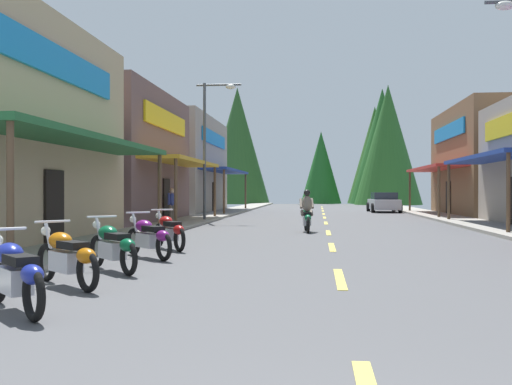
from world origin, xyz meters
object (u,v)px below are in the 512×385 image
Objects in this scene: parked_car_curbside at (384,202)px; motorcycle_parked_left_1 at (67,256)px; motorcycle_parked_left_3 at (148,237)px; pedestrian_waiting at (172,203)px; motorcycle_parked_left_0 at (15,273)px; motorcycle_parked_left_2 at (113,246)px; streetlamp_left at (211,132)px; rider_cruising_lead at (307,214)px; motorcycle_parked_left_4 at (169,231)px.

motorcycle_parked_left_1 is at bearing 163.89° from parked_car_curbside.
pedestrian_waiting is at bearing -31.19° from motorcycle_parked_left_3.
motorcycle_parked_left_0 is 0.97× the size of pedestrian_waiting.
motorcycle_parked_left_2 is (0.11, 1.78, 0.00)m from motorcycle_parked_left_1.
motorcycle_parked_left_3 is (1.36, -15.18, -3.88)m from streetlamp_left.
pedestrian_waiting is 0.38× the size of parked_car_curbside.
streetlamp_left is at bearing 32.34° from rider_cruising_lead.
motorcycle_parked_left_1 is 13.23m from rider_cruising_lead.
motorcycle_parked_left_3 is at bearing 162.29° from parked_car_curbside.
motorcycle_parked_left_3 is at bearing 145.58° from motorcycle_parked_left_4.
motorcycle_parked_left_1 is at bearing -86.42° from streetlamp_left.
motorcycle_parked_left_0 is (1.37, -21.06, -3.88)m from streetlamp_left.
motorcycle_parked_left_1 is 34.23m from parked_car_curbside.
pedestrian_waiting is (-2.99, 13.94, 0.46)m from motorcycle_parked_left_3.
motorcycle_parked_left_4 is 0.42× the size of parked_car_curbside.
rider_cruising_lead is at bearing -64.34° from motorcycle_parked_left_1.
motorcycle_parked_left_2 is at bearing 135.38° from motorcycle_parked_left_3.
motorcycle_parked_left_0 is 5.88m from motorcycle_parked_left_3.
motorcycle_parked_left_0 is at bearing 138.40° from motorcycle_parked_left_2.
pedestrian_waiting is (-2.83, 17.91, 0.46)m from motorcycle_parked_left_1.
rider_cruising_lead is at bearing -57.72° from motorcycle_parked_left_0.
streetlamp_left is 19.57m from motorcycle_parked_left_1.
rider_cruising_lead is at bearing 164.56° from parked_car_curbside.
motorcycle_parked_left_3 is 0.90× the size of motorcycle_parked_left_4.
pedestrian_waiting reaches higher than motorcycle_parked_left_1.
motorcycle_parked_left_0 is 1.92m from motorcycle_parked_left_1.
parked_car_curbside is at bearing 54.90° from streetlamp_left.
motorcycle_parked_left_0 is 0.98× the size of motorcycle_parked_left_3.
pedestrian_waiting is (-2.94, 16.13, 0.46)m from motorcycle_parked_left_2.
motorcycle_parked_left_1 is 0.93× the size of motorcycle_parked_left_4.
motorcycle_parked_left_4 is 12.37m from pedestrian_waiting.
motorcycle_parked_left_0 is 0.37× the size of parked_car_curbside.
motorcycle_parked_left_0 is at bearing 136.83° from motorcycle_parked_left_3.
streetlamp_left reaches higher than parked_car_curbside.
streetlamp_left is at bearing -38.29° from motorcycle_parked_left_2.
motorcycle_parked_left_3 is (0.16, 3.96, 0.00)m from motorcycle_parked_left_1.
motorcycle_parked_left_0 is at bearing -54.97° from pedestrian_waiting.
streetlamp_left is 3.99m from pedestrian_waiting.
motorcycle_parked_left_0 is at bearing 145.08° from motorcycle_parked_left_4.
motorcycle_parked_left_3 and motorcycle_parked_left_4 have the same top height.
pedestrian_waiting is at bearing -39.68° from motorcycle_parked_left_1.
motorcycle_parked_left_2 is 2.18m from motorcycle_parked_left_3.
streetlamp_left is 3.75× the size of motorcycle_parked_left_4.
pedestrian_waiting is at bearing -21.33° from motorcycle_parked_left_4.
motorcycle_parked_left_3 is (-0.01, 5.88, 0.00)m from motorcycle_parked_left_0.
streetlamp_left is at bearing 143.39° from parked_car_curbside.
streetlamp_left reaches higher than motorcycle_parked_left_3.
motorcycle_parked_left_2 is 11.49m from rider_cruising_lead.
motorcycle_parked_left_1 is at bearing -54.61° from pedestrian_waiting.
motorcycle_parked_left_1 and motorcycle_parked_left_3 have the same top height.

